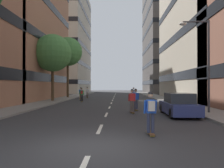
% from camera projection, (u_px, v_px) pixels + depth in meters
% --- Properties ---
extents(ground_plane, '(136.81, 136.81, 0.00)m').
position_uv_depth(ground_plane, '(113.00, 100.00, 29.91)').
color(ground_plane, '#333335').
extents(sidewalk_left, '(2.78, 62.71, 0.14)m').
position_uv_depth(sidewalk_left, '(64.00, 98.00, 33.00)').
color(sidewalk_left, gray).
rests_on(sidewalk_left, ground_plane).
extents(sidewalk_right, '(2.78, 62.71, 0.14)m').
position_uv_depth(sidewalk_right, '(163.00, 99.00, 32.51)').
color(sidewalk_right, gray).
rests_on(sidewalk_right, ground_plane).
extents(lane_markings, '(0.16, 52.20, 0.01)m').
position_uv_depth(lane_markings, '(113.00, 100.00, 30.10)').
color(lane_markings, silver).
rests_on(lane_markings, ground_plane).
extents(building_left_mid, '(13.39, 19.98, 25.83)m').
position_uv_depth(building_left_mid, '(8.00, 12.00, 32.15)').
color(building_left_mid, '#9E6B51').
rests_on(building_left_mid, ground_plane).
extents(building_left_far, '(13.39, 23.82, 29.78)m').
position_uv_depth(building_left_far, '(63.00, 41.00, 63.33)').
color(building_left_far, '#BCB29E').
rests_on(building_left_far, ground_plane).
extents(building_right_mid, '(13.39, 23.42, 22.07)m').
position_uv_depth(building_right_mid, '(221.00, 22.00, 31.12)').
color(building_right_mid, '#B2A893').
rests_on(building_right_mid, ground_plane).
extents(building_right_far, '(13.39, 23.17, 34.11)m').
position_uv_depth(building_right_far, '(170.00, 33.00, 62.33)').
color(building_right_far, '#4C4744').
rests_on(building_right_far, ground_plane).
extents(parked_car_near, '(1.82, 4.40, 1.52)m').
position_uv_depth(parked_car_near, '(179.00, 105.00, 14.56)').
color(parked_car_near, navy).
rests_on(parked_car_near, ground_plane).
extents(street_tree_near, '(4.70, 4.70, 9.80)m').
position_uv_depth(street_tree_near, '(68.00, 52.00, 35.43)').
color(street_tree_near, '#4C3823').
rests_on(street_tree_near, sidewalk_left).
extents(street_tree_far, '(4.71, 4.71, 8.36)m').
position_uv_depth(street_tree_far, '(53.00, 53.00, 27.39)').
color(street_tree_far, '#4C3823').
rests_on(street_tree_far, sidewalk_left).
extents(streetlamp_right, '(2.13, 0.30, 6.50)m').
position_uv_depth(streetlamp_right, '(203.00, 56.00, 15.30)').
color(streetlamp_right, '#3F3F44').
rests_on(streetlamp_right, sidewalk_right).
extents(skater_0, '(0.55, 0.92, 1.78)m').
position_uv_depth(skater_0, '(136.00, 98.00, 17.65)').
color(skater_0, brown).
rests_on(skater_0, ground_plane).
extents(skater_1, '(0.56, 0.92, 1.78)m').
position_uv_depth(skater_1, '(81.00, 93.00, 31.97)').
color(skater_1, brown).
rests_on(skater_1, ground_plane).
extents(skater_2, '(0.56, 0.92, 1.78)m').
position_uv_depth(skater_2, '(82.00, 94.00, 27.19)').
color(skater_2, brown).
rests_on(skater_2, ground_plane).
extents(skater_3, '(0.55, 0.91, 1.78)m').
position_uv_depth(skater_3, '(151.00, 110.00, 8.84)').
color(skater_3, brown).
rests_on(skater_3, ground_plane).
extents(skater_4, '(0.53, 0.90, 1.78)m').
position_uv_depth(skater_4, '(87.00, 92.00, 35.86)').
color(skater_4, brown).
rests_on(skater_4, ground_plane).
extents(skater_5, '(0.57, 0.92, 1.78)m').
position_uv_depth(skater_5, '(134.00, 93.00, 30.85)').
color(skater_5, brown).
rests_on(skater_5, ground_plane).
extents(skater_6, '(0.56, 0.92, 1.78)m').
position_uv_depth(skater_6, '(132.00, 100.00, 15.98)').
color(skater_6, brown).
rests_on(skater_6, ground_plane).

